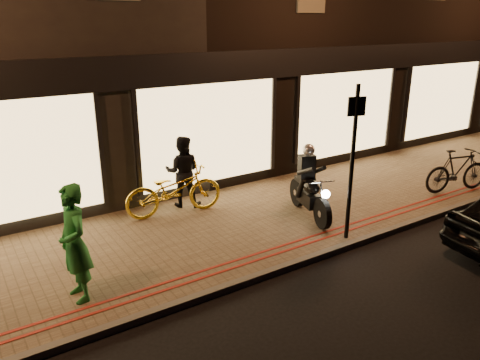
{
  "coord_description": "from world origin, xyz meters",
  "views": [
    {
      "loc": [
        -5.36,
        -5.61,
        4.21
      ],
      "look_at": [
        -0.46,
        1.93,
        1.1
      ],
      "focal_mm": 35.0,
      "sensor_mm": 36.0,
      "label": 1
    }
  ],
  "objects_px": {
    "sign_post": "(353,156)",
    "bicycle_gold": "(174,190)",
    "motorcycle": "(309,189)",
    "person_green": "(74,243)"
  },
  "relations": [
    {
      "from": "sign_post",
      "to": "person_green",
      "type": "bearing_deg",
      "value": 171.64
    },
    {
      "from": "bicycle_gold",
      "to": "person_green",
      "type": "relative_size",
      "value": 1.16
    },
    {
      "from": "motorcycle",
      "to": "person_green",
      "type": "xyz_separation_m",
      "value": [
        -5.07,
        -0.52,
        0.31
      ]
    },
    {
      "from": "sign_post",
      "to": "bicycle_gold",
      "type": "height_order",
      "value": "sign_post"
    },
    {
      "from": "sign_post",
      "to": "bicycle_gold",
      "type": "xyz_separation_m",
      "value": [
        -2.33,
        2.92,
        -1.11
      ]
    },
    {
      "from": "bicycle_gold",
      "to": "person_green",
      "type": "xyz_separation_m",
      "value": [
        -2.65,
        -2.19,
        0.36
      ]
    },
    {
      "from": "sign_post",
      "to": "bicycle_gold",
      "type": "bearing_deg",
      "value": 128.52
    },
    {
      "from": "sign_post",
      "to": "person_green",
      "type": "distance_m",
      "value": 5.08
    },
    {
      "from": "motorcycle",
      "to": "bicycle_gold",
      "type": "height_order",
      "value": "motorcycle"
    },
    {
      "from": "person_green",
      "to": "sign_post",
      "type": "bearing_deg",
      "value": 75.68
    }
  ]
}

